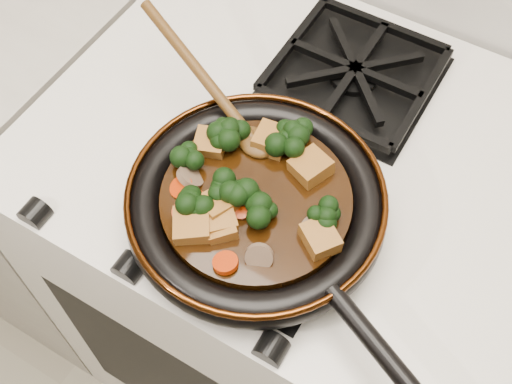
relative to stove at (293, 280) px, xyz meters
The scene contains 33 objects.
stove is the anchor object (origin of this frame).
burner_grate_front 0.48m from the stove, 90.00° to the right, with size 0.23×0.23×0.03m, color black, non-canonical shape.
burner_grate_back 0.48m from the stove, 90.00° to the left, with size 0.23×0.23×0.03m, color black, non-canonical shape.
skillet 0.51m from the stove, 89.79° to the right, with size 0.43×0.32×0.05m.
braising_sauce 0.52m from the stove, 90.63° to the right, with size 0.23×0.23×0.02m, color black.
tofu_cube_0 0.52m from the stove, 63.72° to the right, with size 0.04×0.04×0.02m, color brown.
tofu_cube_1 0.56m from the stove, 101.08° to the right, with size 0.04×0.04×0.02m, color brown.
tofu_cube_2 0.55m from the stove, 100.06° to the right, with size 0.04×0.04×0.02m, color brown.
tofu_cube_3 0.54m from the stove, 129.98° to the right, with size 0.04×0.04×0.02m, color brown.
tofu_cube_4 0.52m from the stove, 111.47° to the right, with size 0.04×0.04×0.02m, color brown.
tofu_cube_5 0.55m from the stove, 95.95° to the right, with size 0.04×0.04×0.02m, color brown.
tofu_cube_6 0.55m from the stove, 93.57° to the right, with size 0.03×0.03×0.02m, color brown.
tofu_cube_7 0.55m from the stove, 59.46° to the right, with size 0.04×0.04×0.02m, color brown.
broccoli_floret_0 0.53m from the stove, 130.79° to the right, with size 0.06×0.06×0.05m, color black, non-canonical shape.
broccoli_floret_1 0.55m from the stove, 124.38° to the right, with size 0.06×0.06×0.06m, color black, non-canonical shape.
broccoli_floret_2 0.54m from the stove, 57.26° to the right, with size 0.05×0.05×0.05m, color black, non-canonical shape.
broccoli_floret_3 0.54m from the stove, 101.13° to the right, with size 0.06×0.06×0.05m, color black, non-canonical shape.
broccoli_floret_4 0.52m from the stove, 97.52° to the right, with size 0.05×0.05×0.05m, color black, non-canonical shape.
broccoli_floret_5 0.53m from the stove, 132.93° to the right, with size 0.06×0.06×0.06m, color black, non-canonical shape.
broccoli_floret_6 0.55m from the stove, 94.35° to the right, with size 0.06×0.06×0.06m, color black, non-canonical shape.
broccoli_floret_7 0.56m from the stove, 105.47° to the right, with size 0.06×0.06×0.05m, color black, non-canonical shape.
broccoli_floret_8 0.55m from the stove, 85.43° to the right, with size 0.06×0.06×0.06m, color black, non-canonical shape.
broccoli_floret_9 0.53m from the stove, 93.69° to the right, with size 0.06×0.06×0.06m, color black, non-canonical shape.
carrot_coin_0 0.55m from the stove, 107.53° to the right, with size 0.03×0.03×0.01m, color #A72704.
carrot_coin_1 0.55m from the stove, 115.10° to the right, with size 0.03×0.03×0.01m, color #A72704.
carrot_coin_2 0.54m from the stove, 92.39° to the right, with size 0.03×0.03×0.01m, color #A72704.
carrot_coin_3 0.56m from the stove, 106.76° to the right, with size 0.03×0.03×0.01m, color #A72704.
carrot_coin_4 0.57m from the stove, 86.42° to the right, with size 0.03×0.03×0.01m, color #A72704.
mushroom_slice_0 0.54m from the stove, 60.90° to the right, with size 0.03×0.03×0.01m, color brown.
mushroom_slice_1 0.56m from the stove, 104.63° to the right, with size 0.03×0.03×0.01m, color brown.
mushroom_slice_2 0.56m from the stove, 78.23° to the right, with size 0.03×0.03×0.01m, color brown.
mushroom_slice_3 0.55m from the stove, 117.20° to the right, with size 0.03×0.03×0.01m, color brown.
wooden_spoon 0.55m from the stove, 153.10° to the right, with size 0.15×0.08×0.24m.
Camera 1 is at (0.21, 1.20, 1.62)m, focal length 45.00 mm.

